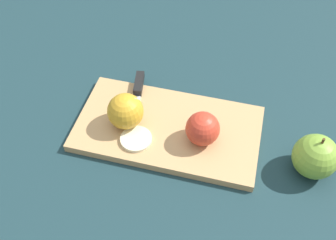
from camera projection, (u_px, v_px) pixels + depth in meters
ground_plane at (168, 131)px, 0.87m from camera, size 4.00×4.00×0.00m
cutting_board at (168, 129)px, 0.86m from camera, size 0.43×0.27×0.02m
apple_half_left at (203, 129)px, 0.80m from camera, size 0.07×0.07×0.07m
apple_half_right at (126, 111)px, 0.83m from camera, size 0.08×0.08×0.08m
knife at (138, 87)px, 0.92m from camera, size 0.02×0.15×0.02m
apple_slice at (136, 139)px, 0.83m from camera, size 0.07×0.07×0.01m
apple_whole at (315, 157)px, 0.77m from camera, size 0.09×0.09×0.10m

